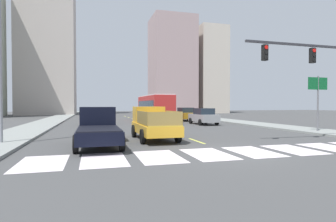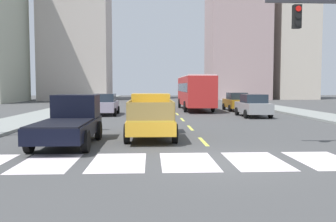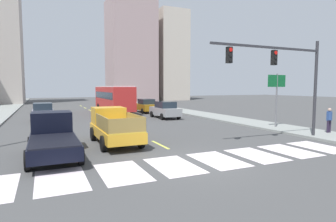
{
  "view_description": "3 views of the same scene",
  "coord_description": "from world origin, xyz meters",
  "px_view_note": "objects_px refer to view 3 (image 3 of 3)",
  "views": [
    {
      "loc": [
        -5.78,
        -10.47,
        2.08
      ],
      "look_at": [
        1.82,
        16.51,
        1.43
      ],
      "focal_mm": 28.98,
      "sensor_mm": 36.0,
      "label": 1
    },
    {
      "loc": [
        -2.22,
        -11.0,
        2.34
      ],
      "look_at": [
        -1.17,
        10.58,
        0.84
      ],
      "focal_mm": 38.62,
      "sensor_mm": 36.0,
      "label": 2
    },
    {
      "loc": [
        -5.82,
        -9.97,
        3.19
      ],
      "look_at": [
        2.17,
        7.74,
        1.51
      ],
      "focal_mm": 29.65,
      "sensor_mm": 36.0,
      "label": 3
    }
  ],
  "objects_px": {
    "sedan_near_right": "(146,106)",
    "pedestrian_walking": "(329,118)",
    "sedan_mid": "(165,110)",
    "traffic_signal_gantry": "(287,70)",
    "pickup_dark": "(53,136)",
    "city_bus": "(113,97)",
    "sedan_near_left": "(43,112)",
    "direction_sign_green": "(277,89)",
    "pickup_stakebed": "(113,126)"
  },
  "relations": [
    {
      "from": "traffic_signal_gantry",
      "to": "direction_sign_green",
      "type": "relative_size",
      "value": 1.87
    },
    {
      "from": "sedan_mid",
      "to": "sedan_near_left",
      "type": "bearing_deg",
      "value": 170.36
    },
    {
      "from": "pickup_dark",
      "to": "city_bus",
      "type": "height_order",
      "value": "city_bus"
    },
    {
      "from": "traffic_signal_gantry",
      "to": "pedestrian_walking",
      "type": "relative_size",
      "value": 4.78
    },
    {
      "from": "city_bus",
      "to": "sedan_near_right",
      "type": "bearing_deg",
      "value": -16.8
    },
    {
      "from": "sedan_near_right",
      "to": "pedestrian_walking",
      "type": "height_order",
      "value": "pedestrian_walking"
    },
    {
      "from": "sedan_near_right",
      "to": "pedestrian_walking",
      "type": "bearing_deg",
      "value": -74.05
    },
    {
      "from": "pickup_dark",
      "to": "direction_sign_green",
      "type": "distance_m",
      "value": 16.05
    },
    {
      "from": "pickup_dark",
      "to": "sedan_mid",
      "type": "height_order",
      "value": "pickup_dark"
    },
    {
      "from": "sedan_near_left",
      "to": "sedan_near_right",
      "type": "bearing_deg",
      "value": 22.18
    },
    {
      "from": "direction_sign_green",
      "to": "traffic_signal_gantry",
      "type": "bearing_deg",
      "value": -129.3
    },
    {
      "from": "sedan_near_left",
      "to": "sedan_near_right",
      "type": "height_order",
      "value": "same"
    },
    {
      "from": "pickup_stakebed",
      "to": "pedestrian_walking",
      "type": "relative_size",
      "value": 3.17
    },
    {
      "from": "pickup_dark",
      "to": "sedan_near_left",
      "type": "height_order",
      "value": "pickup_dark"
    },
    {
      "from": "pickup_stakebed",
      "to": "sedan_near_right",
      "type": "xyz_separation_m",
      "value": [
        8.11,
        17.08,
        -0.08
      ]
    },
    {
      "from": "pickup_dark",
      "to": "sedan_mid",
      "type": "xyz_separation_m",
      "value": [
        11.04,
        12.26,
        -0.06
      ]
    },
    {
      "from": "traffic_signal_gantry",
      "to": "sedan_near_left",
      "type": "bearing_deg",
      "value": 128.84
    },
    {
      "from": "city_bus",
      "to": "pickup_dark",
      "type": "bearing_deg",
      "value": -108.94
    },
    {
      "from": "pickup_dark",
      "to": "pickup_stakebed",
      "type": "bearing_deg",
      "value": 29.6
    },
    {
      "from": "sedan_mid",
      "to": "traffic_signal_gantry",
      "type": "distance_m",
      "value": 14.44
    },
    {
      "from": "sedan_mid",
      "to": "city_bus",
      "type": "bearing_deg",
      "value": 115.14
    },
    {
      "from": "sedan_near_left",
      "to": "pedestrian_walking",
      "type": "height_order",
      "value": "pedestrian_walking"
    },
    {
      "from": "sedan_mid",
      "to": "sedan_near_right",
      "type": "bearing_deg",
      "value": 88.94
    },
    {
      "from": "traffic_signal_gantry",
      "to": "sedan_near_right",
      "type": "bearing_deg",
      "value": 93.68
    },
    {
      "from": "traffic_signal_gantry",
      "to": "city_bus",
      "type": "bearing_deg",
      "value": 103.12
    },
    {
      "from": "pedestrian_walking",
      "to": "sedan_near_left",
      "type": "bearing_deg",
      "value": 28.19
    },
    {
      "from": "sedan_near_left",
      "to": "direction_sign_green",
      "type": "height_order",
      "value": "direction_sign_green"
    },
    {
      "from": "pickup_stakebed",
      "to": "direction_sign_green",
      "type": "bearing_deg",
      "value": 0.63
    },
    {
      "from": "sedan_near_left",
      "to": "direction_sign_green",
      "type": "bearing_deg",
      "value": -36.14
    },
    {
      "from": "sedan_near_left",
      "to": "pickup_dark",
      "type": "bearing_deg",
      "value": -86.84
    },
    {
      "from": "sedan_near_right",
      "to": "direction_sign_green",
      "type": "distance_m",
      "value": 17.64
    },
    {
      "from": "sedan_mid",
      "to": "traffic_signal_gantry",
      "type": "bearing_deg",
      "value": -81.4
    },
    {
      "from": "city_bus",
      "to": "sedan_mid",
      "type": "height_order",
      "value": "city_bus"
    },
    {
      "from": "pedestrian_walking",
      "to": "direction_sign_green",
      "type": "bearing_deg",
      "value": 0.67
    },
    {
      "from": "pickup_dark",
      "to": "direction_sign_green",
      "type": "bearing_deg",
      "value": 6.69
    },
    {
      "from": "sedan_near_right",
      "to": "pedestrian_walking",
      "type": "distance_m",
      "value": 21.15
    },
    {
      "from": "pickup_dark",
      "to": "sedan_near_right",
      "type": "distance_m",
      "value": 22.14
    },
    {
      "from": "sedan_near_left",
      "to": "sedan_mid",
      "type": "distance_m",
      "value": 11.67
    },
    {
      "from": "pickup_stakebed",
      "to": "pedestrian_walking",
      "type": "xyz_separation_m",
      "value": [
        13.77,
        -3.29,
        0.18
      ]
    },
    {
      "from": "traffic_signal_gantry",
      "to": "pedestrian_walking",
      "type": "distance_m",
      "value": 5.3
    },
    {
      "from": "city_bus",
      "to": "direction_sign_green",
      "type": "bearing_deg",
      "value": -64.17
    },
    {
      "from": "sedan_near_right",
      "to": "sedan_mid",
      "type": "relative_size",
      "value": 1.0
    },
    {
      "from": "sedan_near_left",
      "to": "sedan_near_right",
      "type": "distance_m",
      "value": 12.58
    },
    {
      "from": "city_bus",
      "to": "sedan_near_right",
      "type": "xyz_separation_m",
      "value": [
        3.79,
        -1.26,
        -1.09
      ]
    },
    {
      "from": "pickup_stakebed",
      "to": "sedan_near_right",
      "type": "distance_m",
      "value": 18.91
    },
    {
      "from": "sedan_near_left",
      "to": "sedan_mid",
      "type": "height_order",
      "value": "same"
    },
    {
      "from": "pedestrian_walking",
      "to": "city_bus",
      "type": "bearing_deg",
      "value": 4.24
    },
    {
      "from": "traffic_signal_gantry",
      "to": "direction_sign_green",
      "type": "xyz_separation_m",
      "value": [
        3.08,
        3.76,
        -1.12
      ]
    },
    {
      "from": "pickup_stakebed",
      "to": "sedan_mid",
      "type": "bearing_deg",
      "value": 53.05
    },
    {
      "from": "pickup_dark",
      "to": "pedestrian_walking",
      "type": "distance_m",
      "value": 17.09
    }
  ]
}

